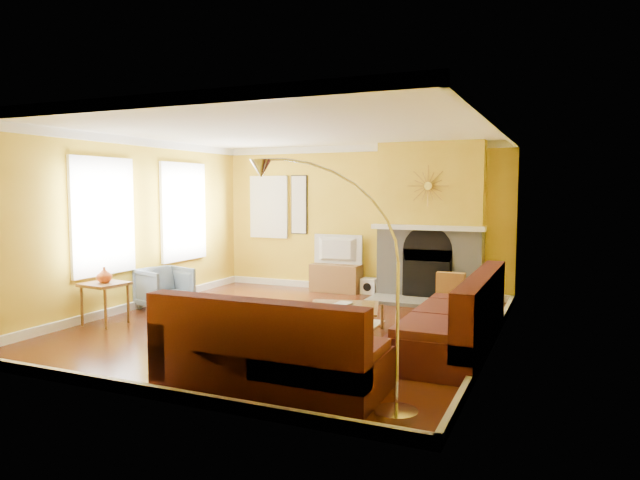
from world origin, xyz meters
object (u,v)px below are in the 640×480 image
at_px(coffee_table, 343,319).
at_px(arc_lamp, 332,285).
at_px(media_console, 336,278).
at_px(side_table, 105,304).
at_px(sectional_sofa, 358,312).
at_px(armchair, 165,288).

relative_size(coffee_table, arc_lamp, 0.42).
xyz_separation_m(media_console, arc_lamp, (2.09, -5.27, 0.82)).
height_order(side_table, arc_lamp, arc_lamp).
distance_m(media_console, arc_lamp, 5.72).
height_order(sectional_sofa, media_console, sectional_sofa).
xyz_separation_m(coffee_table, arc_lamp, (0.84, -2.44, 0.89)).
xyz_separation_m(coffee_table, armchair, (-3.15, 0.29, 0.15)).
bearing_deg(coffee_table, side_table, -164.58).
relative_size(media_console, armchair, 1.28).
bearing_deg(sectional_sofa, media_console, 115.87).
height_order(sectional_sofa, arc_lamp, arc_lamp).
bearing_deg(arc_lamp, side_table, 159.17).
distance_m(armchair, side_table, 1.19).
xyz_separation_m(coffee_table, media_console, (-1.24, 2.83, 0.08)).
bearing_deg(sectional_sofa, armchair, 165.04).
height_order(coffee_table, arc_lamp, arc_lamp).
relative_size(sectional_sofa, side_table, 6.67).
xyz_separation_m(sectional_sofa, side_table, (-3.68, -0.22, -0.15)).
bearing_deg(side_table, coffee_table, 15.42).
bearing_deg(arc_lamp, coffee_table, 109.07).
height_order(coffee_table, media_console, media_console).
bearing_deg(armchair, coffee_table, -77.31).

